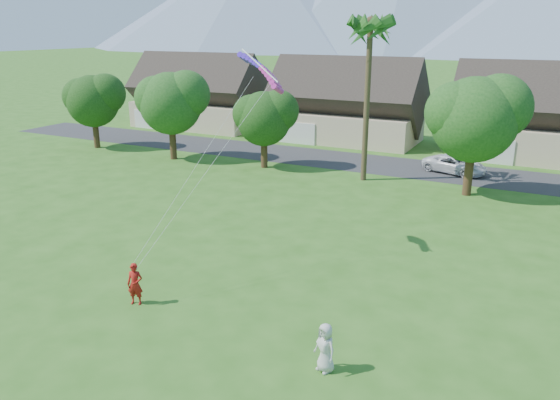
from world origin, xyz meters
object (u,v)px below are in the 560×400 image
Objects in this scene: kite_flyer at (135,284)px; watcher at (325,348)px; parafoil_kite at (264,69)px; parked_car at (455,165)px.

watcher is (9.24, -0.75, -0.04)m from kite_flyer.
parafoil_kite is at bearing 153.54° from watcher.
kite_flyer reaches higher than watcher.
kite_flyer is at bearing -178.52° from parked_car.
watcher is at bearing -39.88° from parafoil_kite.
kite_flyer is at bearing -93.43° from parafoil_kite.
kite_flyer is 1.04× the size of watcher.
kite_flyer is at bearing -160.40° from watcher.
kite_flyer reaches higher than parked_car.
watcher reaches higher than parked_car.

